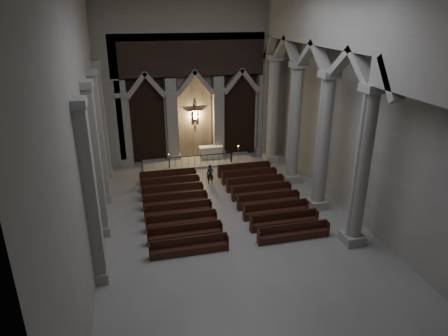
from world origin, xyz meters
name	(u,v)px	position (x,y,z in m)	size (l,w,h in m)	color
room	(236,89)	(0.00, 0.00, 7.60)	(24.00, 24.10, 12.00)	gray
sanctuary_wall	(194,74)	(0.00, 11.54, 6.62)	(14.00, 0.77, 12.00)	#A4A199
right_arcade	(331,75)	(5.50, 1.33, 7.83)	(1.00, 24.00, 12.00)	#A4A199
left_pilasters	(98,151)	(-6.75, 3.50, 3.91)	(0.60, 13.00, 8.03)	#A4A199
sanctuary_step	(199,161)	(0.00, 10.60, 0.07)	(8.50, 2.60, 0.15)	#A4A199
altar	(211,152)	(1.06, 11.02, 0.62)	(1.84, 0.74, 0.94)	beige
altar_rail	(201,159)	(0.00, 9.70, 0.63)	(4.82, 0.09, 0.95)	black
candle_stand_left	(169,166)	(-2.39, 9.43, 0.36)	(0.22, 0.22, 1.31)	#B07536
candle_stand_right	(238,160)	(2.77, 9.23, 0.43)	(0.27, 0.27, 1.60)	#B07536
pews	(222,202)	(0.00, 2.94, 0.28)	(9.24, 9.32, 0.86)	black
worshipper	(210,174)	(0.04, 6.45, 0.68)	(0.49, 0.32, 1.35)	black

